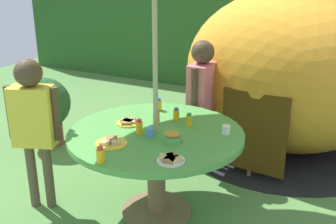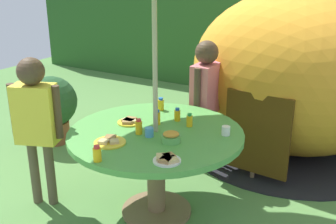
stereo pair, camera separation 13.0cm
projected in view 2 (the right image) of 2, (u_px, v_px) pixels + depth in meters
ground_plane at (157, 213)px, 3.32m from camera, size 10.00×10.00×0.02m
hedge_backdrop at (288, 38)px, 6.05m from camera, size 9.00×0.70×1.69m
garden_table at (156, 147)px, 3.12m from camera, size 1.32×1.32×0.70m
wooden_chair at (253, 109)px, 4.01m from camera, size 0.62×0.58×0.96m
dome_tent at (295, 73)px, 4.21m from camera, size 2.40×2.40×1.67m
potted_plant at (52, 106)px, 4.49m from camera, size 0.55×0.55×0.75m
child_in_pink_shirt at (206, 89)px, 3.78m from camera, size 0.21×0.42×1.25m
child_in_yellow_shirt at (36, 114)px, 3.18m from camera, size 0.40×0.28×1.23m
snack_bowl at (171, 137)px, 2.88m from camera, size 0.14×0.14×0.08m
plate_center_front at (129, 121)px, 3.23m from camera, size 0.19×0.19×0.03m
plate_mid_right at (110, 142)px, 2.87m from camera, size 0.22×0.22×0.03m
plate_near_right at (167, 159)px, 2.60m from camera, size 0.18×0.18×0.03m
juice_bottle_near_left at (139, 127)px, 3.01m from camera, size 0.05×0.05×0.12m
juice_bottle_far_left at (157, 118)px, 3.19m from camera, size 0.05×0.05×0.12m
juice_bottle_far_right at (97, 154)px, 2.60m from camera, size 0.05×0.05×0.11m
juice_bottle_center_back at (161, 104)px, 3.51m from camera, size 0.05×0.05×0.11m
juice_bottle_mid_left at (189, 120)px, 3.15m from camera, size 0.05×0.05×0.10m
juice_bottle_front_edge at (177, 115)px, 3.27m from camera, size 0.05×0.05×0.11m
cup_near at (226, 131)px, 3.00m from camera, size 0.06×0.06×0.07m
cup_far at (149, 132)px, 2.97m from camera, size 0.06×0.06×0.07m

